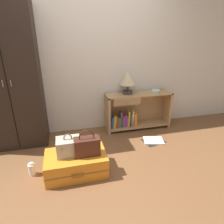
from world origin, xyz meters
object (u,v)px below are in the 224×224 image
object	(u,v)px
wardrobe	(11,79)
bottle	(32,169)
bowl	(156,91)
table_lamp	(128,79)
bookshelf	(135,111)
suitcase_large	(76,163)
handbag	(87,146)
train_case	(69,146)
open_book_on_floor	(154,141)

from	to	relation	value
wardrobe	bottle	xyz separation A→B (m)	(0.24, -0.86, -0.96)
wardrobe	bowl	xyz separation A→B (m)	(2.31, 0.05, -0.35)
table_lamp	bookshelf	bearing A→B (deg)	-7.65
suitcase_large	handbag	distance (m)	0.29
suitcase_large	train_case	bearing A→B (deg)	155.13
bowl	train_case	world-z (taller)	bowl
bookshelf	handbag	xyz separation A→B (m)	(-1.01, -1.06, 0.06)
bookshelf	train_case	size ratio (longest dim) A/B	4.13
bowl	open_book_on_floor	world-z (taller)	bowl
bookshelf	bowl	distance (m)	0.51
wardrobe	handbag	size ratio (longest dim) A/B	6.17
bookshelf	bottle	world-z (taller)	bookshelf
suitcase_large	train_case	xyz separation A→B (m)	(-0.07, 0.03, 0.24)
open_book_on_floor	train_case	bearing A→B (deg)	-162.42
wardrobe	handbag	world-z (taller)	wardrobe
bookshelf	handbag	world-z (taller)	bookshelf
bookshelf	handbag	bearing A→B (deg)	-133.57
bowl	suitcase_large	xyz separation A→B (m)	(-1.52, -1.00, -0.55)
bookshelf	table_lamp	bearing A→B (deg)	172.35
bookshelf	bowl	xyz separation A→B (m)	(0.37, -0.02, 0.36)
bookshelf	handbag	distance (m)	1.46
wardrobe	handbag	distance (m)	1.50
table_lamp	bowl	world-z (taller)	table_lamp
suitcase_large	bottle	xyz separation A→B (m)	(-0.55, 0.09, -0.05)
wardrobe	bottle	world-z (taller)	wardrobe
wardrobe	bookshelf	xyz separation A→B (m)	(1.94, 0.08, -0.71)
table_lamp	suitcase_large	xyz separation A→B (m)	(-1.01, -1.04, -0.78)
bookshelf	open_book_on_floor	distance (m)	0.65
wardrobe	table_lamp	world-z (taller)	wardrobe
bookshelf	table_lamp	world-z (taller)	table_lamp
table_lamp	train_case	world-z (taller)	table_lamp
wardrobe	bowl	world-z (taller)	wardrobe
handbag	open_book_on_floor	world-z (taller)	handbag
bowl	train_case	size ratio (longest dim) A/B	0.56
open_book_on_floor	bookshelf	bearing A→B (deg)	103.45
bowl	suitcase_large	world-z (taller)	bowl
wardrobe	handbag	xyz separation A→B (m)	(0.93, -0.98, -0.65)
suitcase_large	bottle	bearing A→B (deg)	170.79
table_lamp	open_book_on_floor	distance (m)	1.11
suitcase_large	train_case	size ratio (longest dim) A/B	2.65
handbag	bottle	bearing A→B (deg)	169.73
table_lamp	open_book_on_floor	bearing A→B (deg)	-64.32
table_lamp	open_book_on_floor	xyz separation A→B (m)	(0.28, -0.58, -0.91)
suitcase_large	table_lamp	bearing A→B (deg)	45.99
handbag	bottle	xyz separation A→B (m)	(-0.69, 0.12, -0.31)
handbag	table_lamp	bearing A→B (deg)	51.32
train_case	bowl	bearing A→B (deg)	31.28
table_lamp	bottle	distance (m)	2.01
bookshelf	handbag	size ratio (longest dim) A/B	3.51
train_case	bookshelf	bearing A→B (deg)	38.89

